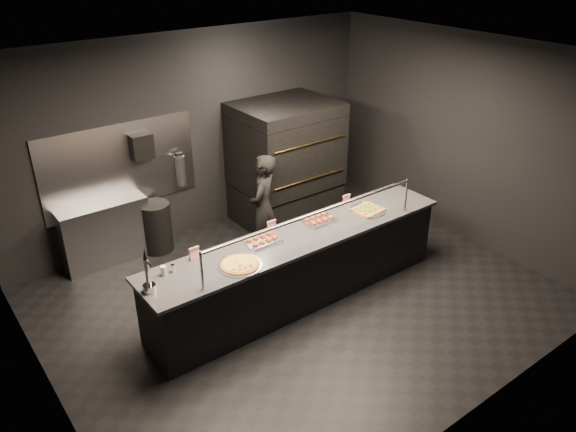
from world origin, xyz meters
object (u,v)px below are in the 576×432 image
object	(u,v)px
service_counter	(300,267)
pizza_oven	(285,162)
slider_tray_b	(319,219)
trash_bin	(156,227)
prep_shelf	(106,234)
towel_dispenser	(141,146)
beer_tap	(148,279)
round_pizza	(240,265)
worker	(263,207)
fire_extinguisher	(180,170)
square_pizza	(368,210)
slider_tray_a	(262,240)

from	to	relation	value
service_counter	pizza_oven	distance (m)	2.30
slider_tray_b	trash_bin	world-z (taller)	slider_tray_b
pizza_oven	prep_shelf	world-z (taller)	pizza_oven
prep_shelf	towel_dispenser	distance (m)	1.31
service_counter	beer_tap	distance (m)	2.04
beer_tap	round_pizza	world-z (taller)	beer_tap
towel_dispenser	worker	world-z (taller)	towel_dispenser
fire_extinguisher	square_pizza	size ratio (longest dim) A/B	1.11
pizza_oven	worker	distance (m)	1.24
slider_tray_a	trash_bin	bearing A→B (deg)	102.16
pizza_oven	prep_shelf	xyz separation A→B (m)	(-2.80, 0.42, -0.52)
pizza_oven	slider_tray_a	bearing A→B (deg)	-133.41
round_pizza	fire_extinguisher	bearing A→B (deg)	76.61
prep_shelf	pizza_oven	bearing A→B (deg)	-8.54
slider_tray_a	square_pizza	xyz separation A→B (m)	(1.55, -0.18, -0.01)
prep_shelf	fire_extinguisher	distance (m)	1.39
service_counter	slider_tray_a	distance (m)	0.68
prep_shelf	towel_dispenser	world-z (taller)	towel_dispenser
pizza_oven	slider_tray_a	xyz separation A→B (m)	(-1.66, -1.75, -0.02)
beer_tap	worker	world-z (taller)	worker
service_counter	worker	xyz separation A→B (m)	(0.24, 1.14, 0.30)
pizza_oven	square_pizza	distance (m)	1.93
slider_tray_a	trash_bin	size ratio (longest dim) A/B	0.63
pizza_oven	towel_dispenser	xyz separation A→B (m)	(-2.10, 0.49, 0.58)
slider_tray_b	square_pizza	bearing A→B (deg)	-14.77
worker	square_pizza	bearing A→B (deg)	88.52
service_counter	round_pizza	world-z (taller)	service_counter
slider_tray_a	slider_tray_b	bearing A→B (deg)	0.00
fire_extinguisher	trash_bin	xyz separation A→B (m)	(-0.55, -0.19, -0.69)
beer_tap	worker	bearing A→B (deg)	27.49
round_pizza	trash_bin	world-z (taller)	round_pizza
fire_extinguisher	slider_tray_a	bearing A→B (deg)	-92.67
towel_dispenser	fire_extinguisher	bearing A→B (deg)	1.04
pizza_oven	square_pizza	bearing A→B (deg)	-93.08
square_pizza	worker	xyz separation A→B (m)	(-0.85, 1.17, -0.17)
service_counter	worker	distance (m)	1.21
slider_tray_a	square_pizza	distance (m)	1.56
slider_tray_a	worker	xyz separation A→B (m)	(0.70, 0.99, -0.18)
prep_shelf	fire_extinguisher	xyz separation A→B (m)	(1.25, 0.08, 0.61)
prep_shelf	service_counter	bearing A→B (deg)	-55.41
pizza_oven	round_pizza	bearing A→B (deg)	-136.46
service_counter	square_pizza	bearing A→B (deg)	-1.56
fire_extinguisher	slider_tray_a	distance (m)	2.26
towel_dispenser	trash_bin	bearing A→B (deg)	-90.00
beer_tap	pizza_oven	bearing A→B (deg)	31.09
pizza_oven	fire_extinguisher	bearing A→B (deg)	162.11
slider_tray_a	beer_tap	bearing A→B (deg)	-174.27
pizza_oven	beer_tap	size ratio (longest dim) A/B	3.73
service_counter	slider_tray_a	bearing A→B (deg)	161.70
prep_shelf	fire_extinguisher	world-z (taller)	fire_extinguisher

